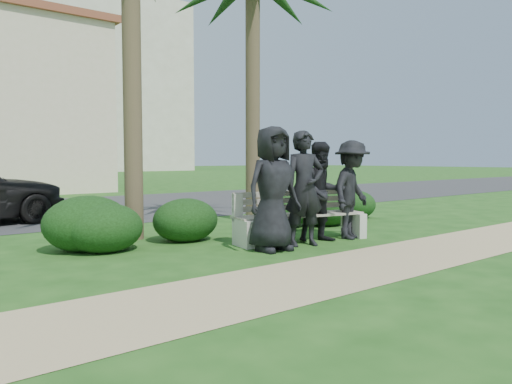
% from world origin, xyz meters
% --- Properties ---
extents(ground, '(160.00, 160.00, 0.00)m').
position_xyz_m(ground, '(0.00, 0.00, 0.00)').
color(ground, '#1D4A15').
rests_on(ground, ground).
extents(footpath, '(30.00, 1.60, 0.01)m').
position_xyz_m(footpath, '(0.00, -1.80, 0.00)').
color(footpath, tan).
rests_on(footpath, ground).
extents(asphalt_street, '(160.00, 8.00, 0.01)m').
position_xyz_m(asphalt_street, '(0.00, 8.00, 0.00)').
color(asphalt_street, '#2D2D30').
rests_on(asphalt_street, ground).
extents(hotel_tower, '(26.00, 18.00, 37.30)m').
position_xyz_m(hotel_tower, '(14.00, 55.00, 13.41)').
color(hotel_tower, beige).
rests_on(hotel_tower, ground).
extents(park_bench, '(2.47, 1.01, 0.83)m').
position_xyz_m(park_bench, '(0.15, 0.13, 0.37)').
color(park_bench, gray).
rests_on(park_bench, ground).
extents(man_a, '(0.95, 0.65, 1.89)m').
position_xyz_m(man_a, '(-0.80, -0.23, 0.95)').
color(man_a, black).
rests_on(man_a, ground).
extents(man_b, '(0.78, 0.63, 1.85)m').
position_xyz_m(man_b, '(-0.11, -0.23, 0.93)').
color(man_b, black).
rests_on(man_b, ground).
extents(man_c, '(0.97, 0.85, 1.69)m').
position_xyz_m(man_c, '(0.39, -0.15, 0.84)').
color(man_c, black).
rests_on(man_c, ground).
extents(man_d, '(1.26, 0.95, 1.72)m').
position_xyz_m(man_d, '(1.04, -0.25, 0.86)').
color(man_d, black).
rests_on(man_d, ground).
extents(hedge_a, '(1.33, 1.10, 0.87)m').
position_xyz_m(hedge_a, '(-2.97, 1.59, 0.43)').
color(hedge_a, black).
rests_on(hedge_a, ground).
extents(hedge_b, '(1.17, 0.97, 0.76)m').
position_xyz_m(hedge_b, '(-2.81, 1.30, 0.38)').
color(hedge_b, black).
rests_on(hedge_b, ground).
extents(hedge_c, '(1.16, 0.95, 0.75)m').
position_xyz_m(hedge_c, '(-1.34, 1.40, 0.38)').
color(hedge_c, black).
rests_on(hedge_c, ground).
extents(hedge_d, '(1.17, 0.97, 0.76)m').
position_xyz_m(hedge_d, '(1.11, 1.58, 0.38)').
color(hedge_d, black).
rests_on(hedge_d, ground).
extents(hedge_e, '(1.31, 1.08, 0.86)m').
position_xyz_m(hedge_e, '(2.00, 1.26, 0.43)').
color(hedge_e, black).
rests_on(hedge_e, ground).
extents(hedge_f, '(1.04, 0.86, 0.68)m').
position_xyz_m(hedge_f, '(3.48, 1.67, 0.34)').
color(hedge_f, black).
rests_on(hedge_f, ground).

